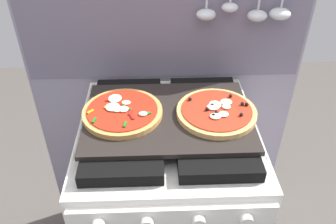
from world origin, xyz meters
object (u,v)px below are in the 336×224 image
baking_tray (168,116)px  pizza_right (217,112)px  pizza_left (122,112)px  stove (168,207)px

baking_tray → pizza_right: (0.16, -0.01, 0.02)m
pizza_left → pizza_right: (0.31, -0.01, 0.00)m
pizza_left → pizza_right: size_ratio=1.00×
pizza_left → stove: bearing=-3.0°
stove → pizza_right: (0.16, -0.01, 0.48)m
stove → pizza_left: size_ratio=3.47×
stove → pizza_left: bearing=177.0°
stove → baking_tray: baking_tray is taller
stove → pizza_left: 0.50m
baking_tray → pizza_right: size_ratio=2.08×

